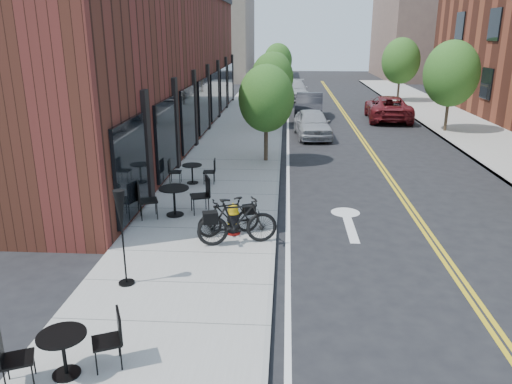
{
  "coord_description": "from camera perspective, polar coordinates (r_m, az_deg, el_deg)",
  "views": [
    {
      "loc": [
        0.2,
        -10.7,
        5.08
      ],
      "look_at": [
        -0.57,
        1.99,
        1.0
      ],
      "focal_mm": 35.0,
      "sensor_mm": 36.0,
      "label": 1
    }
  ],
  "objects": [
    {
      "name": "parked_car_b",
      "position": [
        31.25,
        6.11,
        9.75
      ],
      "size": [
        1.9,
        4.71,
        1.52
      ],
      "primitive_type": "imported",
      "rotation": [
        0.0,
        0.0,
        -0.06
      ],
      "color": "black",
      "rests_on": "ground"
    },
    {
      "name": "tree_far_b",
      "position": [
        28.06,
        21.42,
        12.47
      ],
      "size": [
        2.8,
        2.8,
        4.62
      ],
      "color": "#382B1E",
      "rests_on": "sidewalk_far"
    },
    {
      "name": "tree_near_b",
      "position": [
        27.81,
        1.87,
        12.91
      ],
      "size": [
        2.3,
        2.3,
        3.98
      ],
      "color": "#382B1E",
      "rests_on": "sidewalk_near"
    },
    {
      "name": "bistro_set_a",
      "position": [
        8.32,
        -21.17,
        -16.35
      ],
      "size": [
        1.71,
        1.08,
        0.91
      ],
      "rotation": [
        0.0,
        0.0,
        0.42
      ],
      "color": "black",
      "rests_on": "sidewalk_near"
    },
    {
      "name": "parked_car_a",
      "position": [
        25.51,
        6.45,
        7.79
      ],
      "size": [
        1.99,
        4.21,
        1.39
      ],
      "primitive_type": "imported",
      "rotation": [
        0.0,
        0.0,
        0.09
      ],
      "color": "#9EA0A6",
      "rests_on": "ground"
    },
    {
      "name": "tree_far_c",
      "position": [
        39.65,
        16.22,
        14.19
      ],
      "size": [
        2.8,
        2.8,
        4.62
      ],
      "color": "#382B1E",
      "rests_on": "sidewalk_far"
    },
    {
      "name": "building_near",
      "position": [
        25.64,
        -12.02,
        13.89
      ],
      "size": [
        5.0,
        28.0,
        7.0
      ],
      "primitive_type": "cube",
      "color": "#452116",
      "rests_on": "ground"
    },
    {
      "name": "tree_near_c",
      "position": [
        35.8,
        2.26,
        13.7
      ],
      "size": [
        2.1,
        2.1,
        3.67
      ],
      "color": "#382B1E",
      "rests_on": "sidewalk_near"
    },
    {
      "name": "fire_hydrant",
      "position": [
        12.8,
        -2.62,
        -3.14
      ],
      "size": [
        0.38,
        0.38,
        0.83
      ],
      "rotation": [
        0.0,
        0.0,
        -0.06
      ],
      "color": "maroon",
      "rests_on": "sidewalk_near"
    },
    {
      "name": "tree_near_d",
      "position": [
        43.77,
        2.52,
        14.78
      ],
      "size": [
        2.4,
        2.4,
        4.11
      ],
      "color": "#382B1E",
      "rests_on": "sidewalk_near"
    },
    {
      "name": "patio_umbrella",
      "position": [
        10.25,
        -15.18,
        -2.87
      ],
      "size": [
        0.33,
        0.33,
        2.03
      ],
      "color": "black",
      "rests_on": "sidewalk_near"
    },
    {
      "name": "bicycle_right",
      "position": [
        12.12,
        -2.15,
        -3.35
      ],
      "size": [
        2.05,
        1.05,
        1.19
      ],
      "primitive_type": "imported",
      "rotation": [
        0.0,
        0.0,
        1.83
      ],
      "color": "black",
      "rests_on": "sidewalk_near"
    },
    {
      "name": "sidewalk_near",
      "position": [
        21.41,
        -2.51,
        4.22
      ],
      "size": [
        4.0,
        70.0,
        0.12
      ],
      "primitive_type": "cube",
      "color": "#9E9B93",
      "rests_on": "ground"
    },
    {
      "name": "parked_car_c",
      "position": [
        40.32,
        4.41,
        11.55
      ],
      "size": [
        2.12,
        5.04,
        1.45
      ],
      "primitive_type": "imported",
      "rotation": [
        0.0,
        0.0,
        0.02
      ],
      "color": "#AFAFB4",
      "rests_on": "ground"
    },
    {
      "name": "ground",
      "position": [
        11.85,
        2.2,
        -7.62
      ],
      "size": [
        120.0,
        120.0,
        0.0
      ],
      "primitive_type": "plane",
      "color": "black",
      "rests_on": "ground"
    },
    {
      "name": "parked_car_far",
      "position": [
        31.45,
        14.84,
        9.27
      ],
      "size": [
        2.78,
        5.44,
        1.47
      ],
      "primitive_type": "imported",
      "rotation": [
        0.0,
        0.0,
        3.08
      ],
      "color": "maroon",
      "rests_on": "ground"
    },
    {
      "name": "bicycle_left",
      "position": [
        12.7,
        -3.12,
        -2.81
      ],
      "size": [
        1.7,
        1.11,
        0.99
      ],
      "primitive_type": "imported",
      "rotation": [
        0.0,
        0.0,
        -1.14
      ],
      "color": "black",
      "rests_on": "sidewalk_near"
    },
    {
      "name": "bistro_set_b",
      "position": [
        14.22,
        -9.33,
        -0.6
      ],
      "size": [
        2.01,
        1.14,
        1.06
      ],
      "rotation": [
        0.0,
        0.0,
        0.35
      ],
      "color": "black",
      "rests_on": "sidewalk_near"
    },
    {
      "name": "bg_building_left",
      "position": [
        59.27,
        -4.69,
        17.66
      ],
      "size": [
        8.0,
        14.0,
        10.0
      ],
      "primitive_type": "cube",
      "color": "#726656",
      "rests_on": "ground"
    },
    {
      "name": "tree_near_a",
      "position": [
        19.87,
        1.17,
        10.63
      ],
      "size": [
        2.2,
        2.2,
        3.81
      ],
      "color": "#382B1E",
      "rests_on": "sidewalk_near"
    },
    {
      "name": "bistro_set_c",
      "position": [
        17.22,
        -7.31,
        2.38
      ],
      "size": [
        1.58,
        0.72,
        0.85
      ],
      "rotation": [
        0.0,
        0.0,
        0.07
      ],
      "color": "black",
      "rests_on": "sidewalk_near"
    },
    {
      "name": "bg_building_right",
      "position": [
        62.73,
        19.01,
        17.73
      ],
      "size": [
        10.0,
        16.0,
        12.0
      ],
      "primitive_type": "cube",
      "color": "brown",
      "rests_on": "ground"
    }
  ]
}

